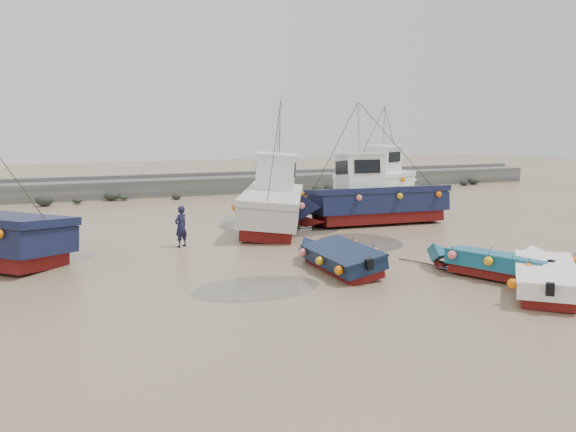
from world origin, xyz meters
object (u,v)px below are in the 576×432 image
object	(u,v)px
cabin_boat_2	(368,198)
cabin_boat_3	(380,179)
dinghy_2	(487,260)
dinghy_1	(340,254)
cabin_boat_1	(272,201)
dinghy_3	(545,272)
person	(182,247)

from	to	relation	value
cabin_boat_2	cabin_boat_3	distance (m)	9.61
dinghy_2	cabin_boat_3	world-z (taller)	cabin_boat_3
dinghy_1	cabin_boat_1	world-z (taller)	cabin_boat_1
dinghy_3	cabin_boat_3	bearing A→B (deg)	116.36
cabin_boat_1	person	xyz separation A→B (m)	(-5.13, -3.15, -1.31)
dinghy_2	dinghy_3	xyz separation A→B (m)	(0.68, -1.85, -0.02)
cabin_boat_1	cabin_boat_3	bearing A→B (deg)	57.60
dinghy_1	person	world-z (taller)	dinghy_1
cabin_boat_2	dinghy_2	bearing A→B (deg)	177.34
cabin_boat_1	cabin_boat_3	world-z (taller)	same
cabin_boat_1	cabin_boat_2	size ratio (longest dim) A/B	1.04
cabin_boat_1	person	distance (m)	6.17
person	cabin_boat_2	bearing A→B (deg)	155.93
dinghy_1	dinghy_2	bearing A→B (deg)	-34.02
dinghy_1	dinghy_3	size ratio (longest dim) A/B	1.07
cabin_boat_1	dinghy_3	bearing A→B (deg)	-48.08
cabin_boat_2	person	size ratio (longest dim) A/B	5.92
dinghy_3	cabin_boat_2	xyz separation A→B (m)	(0.42, 12.21, 0.80)
dinghy_1	cabin_boat_3	distance (m)	19.04
cabin_boat_2	person	distance (m)	10.27
dinghy_3	cabin_boat_2	distance (m)	12.24
dinghy_1	dinghy_2	world-z (taller)	same
dinghy_1	cabin_boat_1	distance (m)	8.87
cabin_boat_1	dinghy_2	bearing A→B (deg)	-48.37
cabin_boat_2	cabin_boat_3	xyz separation A→B (m)	(5.36, 7.98, 0.04)
dinghy_3	cabin_boat_3	distance (m)	21.01
cabin_boat_3	dinghy_1	bearing A→B (deg)	-61.70
cabin_boat_1	person	world-z (taller)	cabin_boat_1
dinghy_1	dinghy_2	size ratio (longest dim) A/B	1.13
dinghy_1	person	xyz separation A→B (m)	(-4.61, 5.67, -0.55)
dinghy_3	dinghy_2	bearing A→B (deg)	152.50
dinghy_2	dinghy_3	bearing A→B (deg)	-96.65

